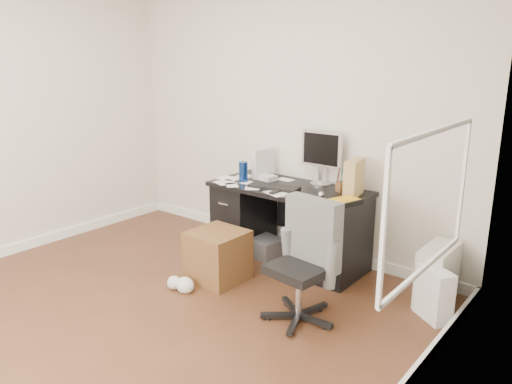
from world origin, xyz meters
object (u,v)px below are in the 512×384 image
(desk, at_px, (288,222))
(pc_tower, at_px, (437,274))
(keyboard, at_px, (274,187))
(office_chair, at_px, (300,263))
(wicker_basket, at_px, (218,256))
(lcd_monitor, at_px, (321,158))

(desk, bearing_deg, pc_tower, 2.39)
(keyboard, bearing_deg, desk, 56.04)
(keyboard, height_order, pc_tower, keyboard)
(office_chair, height_order, pc_tower, office_chair)
(desk, distance_m, keyboard, 0.40)
(keyboard, bearing_deg, pc_tower, -1.40)
(pc_tower, relative_size, wicker_basket, 1.06)
(keyboard, xyz_separation_m, pc_tower, (1.49, 0.21, -0.52))
(keyboard, relative_size, office_chair, 0.52)
(office_chair, relative_size, pc_tower, 1.94)
(keyboard, distance_m, pc_tower, 1.60)
(desk, bearing_deg, lcd_monitor, 50.34)
(keyboard, height_order, office_chair, office_chair)
(pc_tower, xyz_separation_m, wicker_basket, (-1.67, -0.79, -0.01))
(keyboard, height_order, wicker_basket, keyboard)
(wicker_basket, bearing_deg, lcd_monitor, 65.33)
(lcd_monitor, xyz_separation_m, pc_tower, (1.23, -0.18, -0.78))
(office_chair, xyz_separation_m, pc_tower, (0.71, 0.93, -0.23))
(office_chair, bearing_deg, keyboard, 143.94)
(lcd_monitor, distance_m, wicker_basket, 1.33)
(lcd_monitor, relative_size, keyboard, 1.10)
(desk, distance_m, pc_tower, 1.44)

